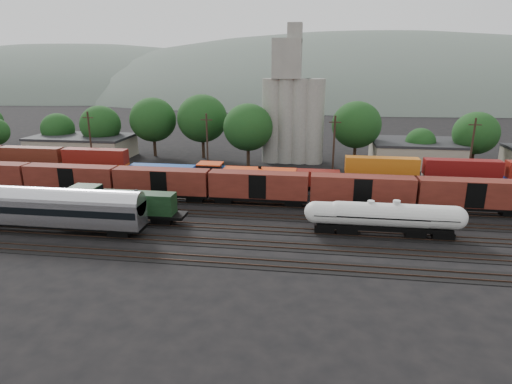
# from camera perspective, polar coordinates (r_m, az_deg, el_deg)

# --- Properties ---
(ground) EXTENTS (600.00, 600.00, 0.00)m
(ground) POSITION_cam_1_polar(r_m,az_deg,el_deg) (61.52, -0.63, -3.19)
(ground) COLOR black
(tracks) EXTENTS (180.00, 33.20, 0.20)m
(tracks) POSITION_cam_1_polar(r_m,az_deg,el_deg) (61.50, -0.63, -3.15)
(tracks) COLOR black
(tracks) RESTS_ON ground
(green_locomotive) EXTENTS (17.53, 3.09, 4.64)m
(green_locomotive) POSITION_cam_1_polar(r_m,az_deg,el_deg) (61.49, -18.20, -1.47)
(green_locomotive) COLOR black
(green_locomotive) RESTS_ON ground
(tank_car_a) EXTENTS (16.47, 2.95, 4.32)m
(tank_car_a) POSITION_cam_1_polar(r_m,az_deg,el_deg) (55.72, 14.95, -3.13)
(tank_car_a) COLOR silver
(tank_car_a) RESTS_ON ground
(tank_car_b) EXTENTS (17.15, 3.07, 4.49)m
(tank_car_b) POSITION_cam_1_polar(r_m,az_deg,el_deg) (56.15, 18.08, -3.14)
(tank_car_b) COLOR silver
(tank_car_b) RESTS_ON ground
(passenger_coach) EXTENTS (25.37, 3.13, 5.76)m
(passenger_coach) POSITION_cam_1_polar(r_m,az_deg,el_deg) (60.52, -26.07, -1.78)
(passenger_coach) COLOR silver
(passenger_coach) RESTS_ON ground
(orange_locomotive) EXTENTS (19.76, 3.29, 4.94)m
(orange_locomotive) POSITION_cam_1_polar(r_m,az_deg,el_deg) (70.67, -2.21, 1.82)
(orange_locomotive) COLOR black
(orange_locomotive) RESTS_ON ground
(boxcar_string) EXTENTS (169.00, 2.90, 4.20)m
(boxcar_string) POSITION_cam_1_polar(r_m,az_deg,el_deg) (65.00, 13.92, 0.29)
(boxcar_string) COLOR black
(boxcar_string) RESTS_ON ground
(container_wall) EXTENTS (160.00, 2.60, 5.80)m
(container_wall) POSITION_cam_1_polar(r_m,az_deg,el_deg) (74.78, 2.12, 2.69)
(container_wall) COLOR black
(container_wall) RESTS_ON ground
(grain_silo) EXTENTS (13.40, 5.00, 29.00)m
(grain_silo) POSITION_cam_1_polar(r_m,az_deg,el_deg) (93.82, 4.82, 10.72)
(grain_silo) COLOR gray
(grain_silo) RESTS_ON ground
(industrial_sheds) EXTENTS (119.38, 17.26, 5.10)m
(industrial_sheds) POSITION_cam_1_polar(r_m,az_deg,el_deg) (94.24, 6.70, 5.34)
(industrial_sheds) COLOR #9E937F
(industrial_sheds) RESTS_ON ground
(tree_band) EXTENTS (163.60, 21.29, 14.48)m
(tree_band) POSITION_cam_1_polar(r_m,az_deg,el_deg) (95.27, 5.75, 8.71)
(tree_band) COLOR black
(tree_band) RESTS_ON ground
(utility_poles) EXTENTS (122.20, 0.36, 12.00)m
(utility_poles) POSITION_cam_1_polar(r_m,az_deg,el_deg) (81.00, 1.77, 6.22)
(utility_poles) COLOR black
(utility_poles) RESTS_ON ground
(distant_hills) EXTENTS (860.00, 286.00, 130.00)m
(distant_hills) POSITION_cam_1_polar(r_m,az_deg,el_deg) (320.20, 11.00, 8.95)
(distant_hills) COLOR #59665B
(distant_hills) RESTS_ON ground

